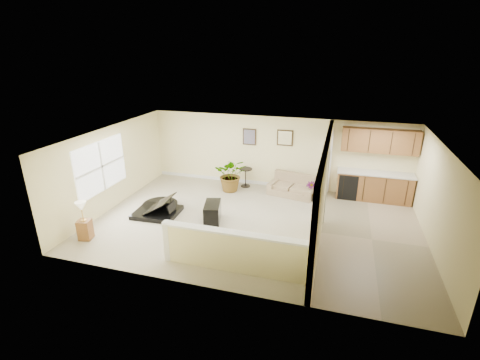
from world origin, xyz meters
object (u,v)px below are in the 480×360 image
(piano, at_px, (157,197))
(piano_bench, at_px, (212,213))
(accent_table, at_px, (246,175))
(loveseat, at_px, (293,185))
(palm_plant, at_px, (231,175))
(small_plant, at_px, (310,192))
(lamp_stand, at_px, (84,223))

(piano, height_order, piano_bench, piano)
(piano_bench, xyz_separation_m, accent_table, (0.18, 2.87, 0.15))
(loveseat, relative_size, palm_plant, 1.35)
(piano, bearing_deg, piano_bench, -5.54)
(loveseat, height_order, palm_plant, palm_plant)
(small_plant, bearing_deg, loveseat, 153.72)
(piano_bench, height_order, loveseat, loveseat)
(accent_table, distance_m, small_plant, 2.40)
(palm_plant, distance_m, small_plant, 2.72)
(lamp_stand, bearing_deg, loveseat, 43.54)
(piano, xyz_separation_m, loveseat, (3.67, 2.58, -0.17))
(piano, height_order, loveseat, piano)
(piano_bench, bearing_deg, lamp_stand, -147.26)
(piano_bench, distance_m, lamp_stand, 3.37)
(accent_table, distance_m, lamp_stand, 5.57)
(piano_bench, relative_size, small_plant, 1.39)
(palm_plant, bearing_deg, piano, -125.09)
(palm_plant, relative_size, small_plant, 2.07)
(palm_plant, distance_m, lamp_stand, 4.95)
(piano, bearing_deg, accent_table, 51.88)
(piano, relative_size, small_plant, 2.63)
(accent_table, xyz_separation_m, palm_plant, (-0.37, -0.51, 0.15))
(accent_table, height_order, palm_plant, palm_plant)
(palm_plant, bearing_deg, piano_bench, -85.57)
(palm_plant, bearing_deg, loveseat, 8.27)
(piano, xyz_separation_m, lamp_stand, (-1.05, -1.90, -0.06))
(piano, height_order, accent_table, piano)
(palm_plant, height_order, lamp_stand, palm_plant)
(accent_table, bearing_deg, small_plant, -12.46)
(piano, relative_size, accent_table, 2.36)
(piano, distance_m, accent_table, 3.41)
(palm_plant, xyz_separation_m, small_plant, (2.70, -0.01, -0.33))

